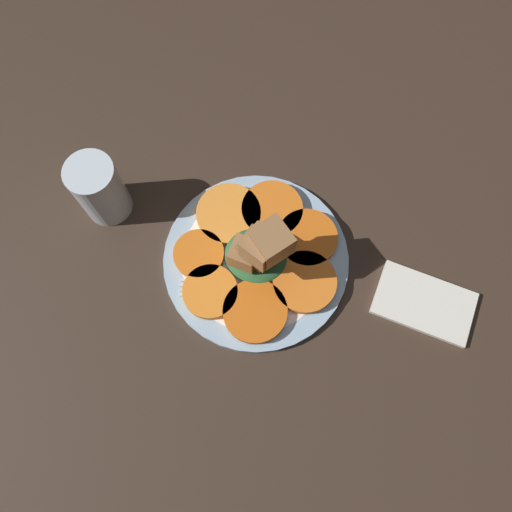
# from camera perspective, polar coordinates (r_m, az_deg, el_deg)

# --- Properties ---
(table_slab) EXTENTS (1.20, 1.20, 0.02)m
(table_slab) POSITION_cam_1_polar(r_m,az_deg,el_deg) (0.70, 0.00, -0.81)
(table_slab) COLOR #38281E
(table_slab) RESTS_ON ground
(plate) EXTENTS (0.26, 0.26, 0.01)m
(plate) POSITION_cam_1_polar(r_m,az_deg,el_deg) (0.69, 0.00, -0.42)
(plate) COLOR #99B7D1
(plate) RESTS_ON table_slab
(carrot_slice_0) EXTENTS (0.09, 0.09, 0.01)m
(carrot_slice_0) POSITION_cam_1_polar(r_m,az_deg,el_deg) (0.66, -0.11, -6.35)
(carrot_slice_0) COLOR orange
(carrot_slice_0) RESTS_ON plate
(carrot_slice_1) EXTENTS (0.09, 0.09, 0.01)m
(carrot_slice_1) POSITION_cam_1_polar(r_m,az_deg,el_deg) (0.67, 5.58, -2.98)
(carrot_slice_1) COLOR orange
(carrot_slice_1) RESTS_ON plate
(carrot_slice_2) EXTENTS (0.08, 0.08, 0.01)m
(carrot_slice_2) POSITION_cam_1_polar(r_m,az_deg,el_deg) (0.69, 5.87, 2.06)
(carrot_slice_2) COLOR orange
(carrot_slice_2) RESTS_ON plate
(carrot_slice_3) EXTENTS (0.09, 0.09, 0.01)m
(carrot_slice_3) POSITION_cam_1_polar(r_m,az_deg,el_deg) (0.70, 1.86, 5.32)
(carrot_slice_3) COLOR orange
(carrot_slice_3) RESTS_ON plate
(carrot_slice_4) EXTENTS (0.09, 0.09, 0.01)m
(carrot_slice_4) POSITION_cam_1_polar(r_m,az_deg,el_deg) (0.70, -3.14, 4.82)
(carrot_slice_4) COLOR orange
(carrot_slice_4) RESTS_ON plate
(carrot_slice_5) EXTENTS (0.07, 0.07, 0.01)m
(carrot_slice_5) POSITION_cam_1_polar(r_m,az_deg,el_deg) (0.68, -6.54, 0.21)
(carrot_slice_5) COLOR orange
(carrot_slice_5) RESTS_ON plate
(carrot_slice_6) EXTENTS (0.07, 0.07, 0.01)m
(carrot_slice_6) POSITION_cam_1_polar(r_m,az_deg,el_deg) (0.67, -5.25, -4.09)
(carrot_slice_6) COLOR orange
(carrot_slice_6) RESTS_ON plate
(center_pile) EXTENTS (0.09, 0.08, 0.11)m
(center_pile) POSITION_cam_1_polar(r_m,az_deg,el_deg) (0.64, 0.28, 0.65)
(center_pile) COLOR #2D6033
(center_pile) RESTS_ON plate
(fork) EXTENTS (0.17, 0.08, 0.00)m
(fork) POSITION_cam_1_polar(r_m,az_deg,el_deg) (0.67, -1.56, -3.92)
(fork) COLOR silver
(fork) RESTS_ON plate
(water_glass) EXTENTS (0.07, 0.07, 0.10)m
(water_glass) POSITION_cam_1_polar(r_m,az_deg,el_deg) (0.71, -17.52, 7.12)
(water_glass) COLOR silver
(water_glass) RESTS_ON table_slab
(napkin) EXTENTS (0.13, 0.08, 0.01)m
(napkin) POSITION_cam_1_polar(r_m,az_deg,el_deg) (0.71, 18.66, -5.13)
(napkin) COLOR silver
(napkin) RESTS_ON table_slab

